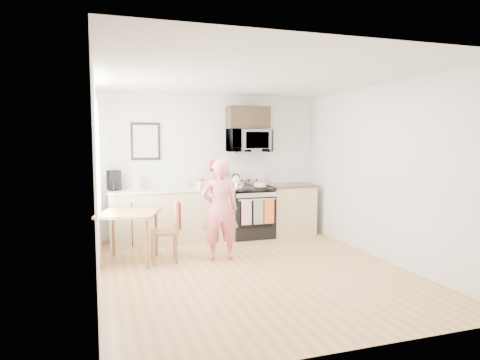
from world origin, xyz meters
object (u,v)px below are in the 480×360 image
object	(u,v)px
person	(220,210)
dining_table	(129,218)
cake	(260,185)
chair	(173,222)
microwave	(249,141)
range	(250,213)

from	to	relation	value
person	dining_table	size ratio (longest dim) A/B	1.73
cake	chair	bearing A→B (deg)	-150.32
person	chair	size ratio (longest dim) A/B	1.65
dining_table	microwave	bearing A→B (deg)	26.55
cake	dining_table	bearing A→B (deg)	-159.84
person	microwave	bearing A→B (deg)	-116.95
chair	cake	xyz separation A→B (m)	(1.75, 1.00, 0.38)
range	dining_table	xyz separation A→B (m)	(-2.22, -1.00, 0.22)
person	cake	xyz separation A→B (m)	(1.07, 1.13, 0.22)
range	cake	bearing A→B (deg)	-45.01
dining_table	chair	size ratio (longest dim) A/B	0.95
microwave	cake	world-z (taller)	microwave
range	microwave	world-z (taller)	microwave
chair	cake	size ratio (longest dim) A/B	3.47
cake	person	bearing A→B (deg)	-133.31
dining_table	chair	world-z (taller)	chair
person	chair	distance (m)	0.71
range	dining_table	size ratio (longest dim) A/B	1.34
microwave	person	distance (m)	1.94
person	cake	bearing A→B (deg)	-126.24
range	person	size ratio (longest dim) A/B	0.77
dining_table	cake	size ratio (longest dim) A/B	3.30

